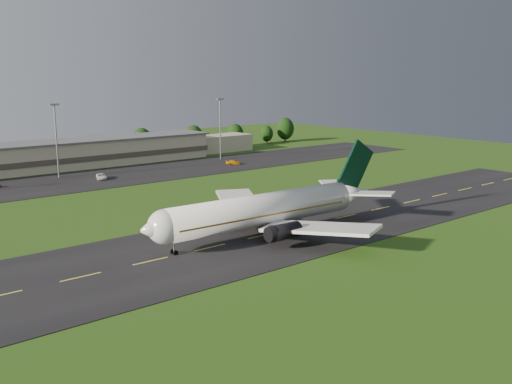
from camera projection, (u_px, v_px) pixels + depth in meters
ground at (210, 248)px, 93.56m from camera, size 360.00×360.00×0.00m
taxiway at (210, 248)px, 93.55m from camera, size 220.00×30.00×0.10m
apron at (52, 184)px, 148.09m from camera, size 260.00×30.00×0.10m
airliner at (266, 210)px, 100.01m from camera, size 51.29×42.15×15.57m
terminal at (43, 157)px, 169.59m from camera, size 145.00×16.00×8.40m
light_mast_centre at (56, 132)px, 154.70m from camera, size 2.40×1.20×20.35m
light_mast_east at (220, 122)px, 188.85m from camera, size 2.40×1.20×20.35m
tree_line at (114, 143)px, 193.57m from camera, size 195.51×8.76×10.46m
service_vehicle_c at (101, 176)px, 154.75m from camera, size 4.16×5.94×1.50m
service_vehicle_d at (233, 162)px, 180.01m from camera, size 5.08×4.18×1.39m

